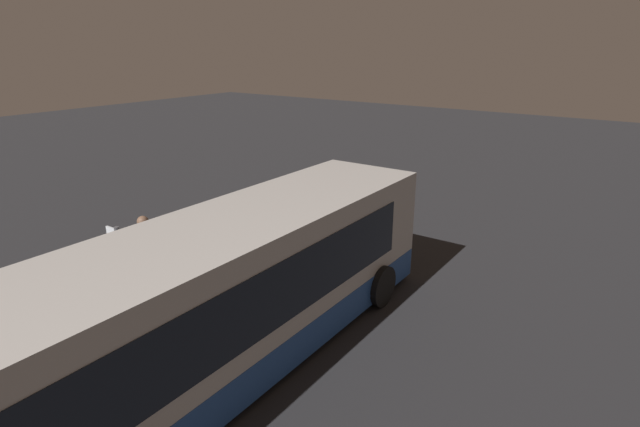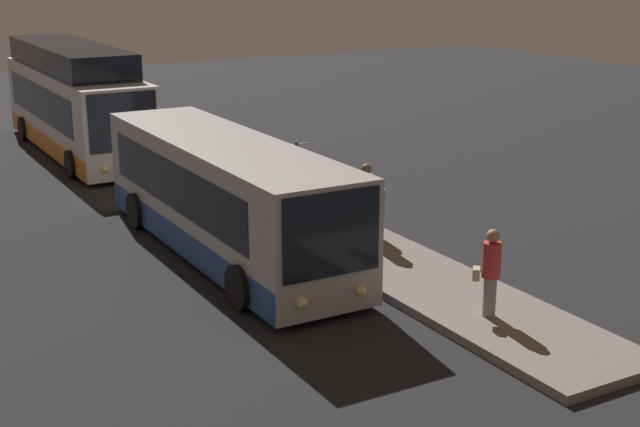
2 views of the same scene
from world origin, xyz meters
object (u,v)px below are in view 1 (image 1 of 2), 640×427
object	(u,v)px
passenger_with_bags	(146,249)
bus_lead	(232,295)
sign_post	(122,266)
passenger_boarding	(190,242)
suitcase	(160,279)
passenger_waiting	(320,196)

from	to	relation	value
passenger_with_bags	bus_lead	bearing A→B (deg)	-33.54
sign_post	passenger_boarding	bearing A→B (deg)	19.92
passenger_boarding	suitcase	size ratio (longest dim) A/B	1.72
passenger_waiting	sign_post	world-z (taller)	sign_post
bus_lead	passenger_boarding	distance (m)	3.78
passenger_boarding	sign_post	size ratio (longest dim) A/B	0.75
passenger_boarding	passenger_with_bags	bearing A→B (deg)	-45.47
bus_lead	passenger_waiting	bearing A→B (deg)	22.10
sign_post	passenger_waiting	bearing A→B (deg)	2.80
passenger_waiting	sign_post	bearing A→B (deg)	45.00
bus_lead	suitcase	world-z (taller)	bus_lead
suitcase	sign_post	xyz separation A→B (m)	(-1.38, -0.73, 1.07)
bus_lead	passenger_boarding	size ratio (longest dim) A/B	6.14
bus_lead	passenger_waiting	distance (m)	7.30
passenger_boarding	sign_post	distance (m)	2.72
passenger_boarding	suitcase	bearing A→B (deg)	-18.06
passenger_boarding	passenger_with_bags	world-z (taller)	passenger_with_bags
passenger_waiting	suitcase	size ratio (longest dim) A/B	1.83
passenger_boarding	passenger_waiting	size ratio (longest dim) A/B	0.94
passenger_with_bags	sign_post	bearing A→B (deg)	-70.65
bus_lead	passenger_with_bags	distance (m)	3.73
passenger_with_bags	passenger_waiting	bearing A→B (deg)	59.96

